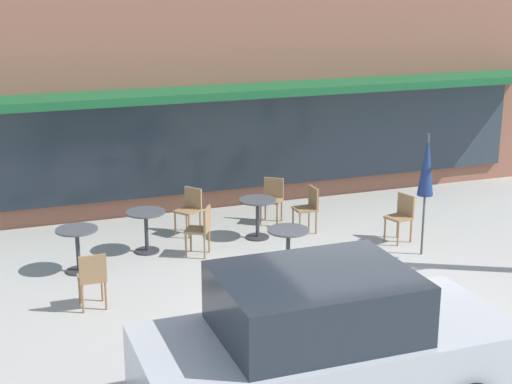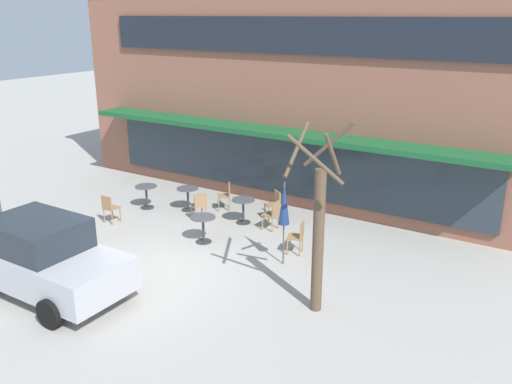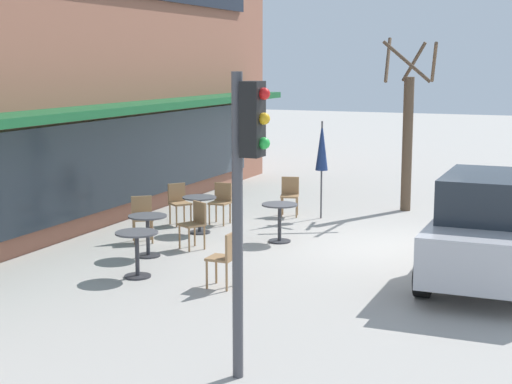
# 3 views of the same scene
# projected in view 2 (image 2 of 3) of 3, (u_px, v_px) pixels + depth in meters

# --- Properties ---
(ground_plane) EXTENTS (80.00, 80.00, 0.00)m
(ground_plane) POSITION_uv_depth(u_px,v_px,m) (160.00, 272.00, 13.43)
(ground_plane) COLOR #ADA8A0
(building_facade) EXTENTS (17.09, 9.10, 7.58)m
(building_facade) POSITION_uv_depth(u_px,v_px,m) (335.00, 78.00, 20.23)
(building_facade) COLOR #935B47
(building_facade) RESTS_ON ground
(cafe_table_near_wall) EXTENTS (0.70, 0.70, 0.76)m
(cafe_table_near_wall) POSITION_uv_depth(u_px,v_px,m) (146.00, 193.00, 17.68)
(cafe_table_near_wall) COLOR #333338
(cafe_table_near_wall) RESTS_ON ground
(cafe_table_streetside) EXTENTS (0.70, 0.70, 0.76)m
(cafe_table_streetside) POSITION_uv_depth(u_px,v_px,m) (243.00, 207.00, 16.41)
(cafe_table_streetside) COLOR #333338
(cafe_table_streetside) RESTS_ON ground
(cafe_table_by_tree) EXTENTS (0.70, 0.70, 0.76)m
(cafe_table_by_tree) POSITION_uv_depth(u_px,v_px,m) (203.00, 225.00, 15.01)
(cafe_table_by_tree) COLOR #333338
(cafe_table_by_tree) RESTS_ON ground
(cafe_table_mid_patio) EXTENTS (0.70, 0.70, 0.76)m
(cafe_table_mid_patio) POSITION_uv_depth(u_px,v_px,m) (188.00, 195.00, 17.47)
(cafe_table_mid_patio) COLOR #333338
(cafe_table_mid_patio) RESTS_ON ground
(patio_umbrella_green_folded) EXTENTS (0.28, 0.28, 2.20)m
(patio_umbrella_green_folded) POSITION_uv_depth(u_px,v_px,m) (284.00, 204.00, 13.35)
(patio_umbrella_green_folded) COLOR #4C4C51
(patio_umbrella_green_folded) RESTS_ON ground
(cafe_chair_0) EXTENTS (0.40, 0.40, 0.89)m
(cafe_chair_0) POSITION_uv_depth(u_px,v_px,m) (273.00, 213.00, 15.88)
(cafe_chair_0) COLOR #9E754C
(cafe_chair_0) RESTS_ON ground
(cafe_chair_1) EXTENTS (0.56, 0.56, 0.89)m
(cafe_chair_1) POSITION_uv_depth(u_px,v_px,m) (274.00, 203.00, 16.75)
(cafe_chair_1) COLOR #9E754C
(cafe_chair_1) RESTS_ON ground
(cafe_chair_2) EXTENTS (0.56, 0.56, 0.89)m
(cafe_chair_2) POSITION_uv_depth(u_px,v_px,m) (226.00, 194.00, 17.53)
(cafe_chair_2) COLOR #9E754C
(cafe_chair_2) RESTS_ON ground
(cafe_chair_3) EXTENTS (0.55, 0.55, 0.89)m
(cafe_chair_3) POSITION_uv_depth(u_px,v_px,m) (199.00, 204.00, 16.61)
(cafe_chair_3) COLOR #9E754C
(cafe_chair_3) RESTS_ON ground
(cafe_chair_4) EXTENTS (0.49, 0.49, 0.89)m
(cafe_chair_4) POSITION_uv_depth(u_px,v_px,m) (298.00, 235.00, 14.30)
(cafe_chair_4) COLOR #9E754C
(cafe_chair_4) RESTS_ON ground
(cafe_chair_5) EXTENTS (0.40, 0.40, 0.89)m
(cafe_chair_5) POSITION_uv_depth(u_px,v_px,m) (110.00, 207.00, 16.39)
(cafe_chair_5) COLOR #9E754C
(cafe_chair_5) RESTS_ON ground
(parked_sedan) EXTENTS (4.20, 2.03, 1.76)m
(parked_sedan) POSITION_uv_depth(u_px,v_px,m) (42.00, 257.00, 12.19)
(parked_sedan) COLOR #B7B7BC
(parked_sedan) RESTS_ON ground
(street_tree) EXTENTS (1.31, 1.33, 4.07)m
(street_tree) POSITION_uv_depth(u_px,v_px,m) (318.00, 228.00, 11.16)
(street_tree) COLOR brown
(street_tree) RESTS_ON ground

